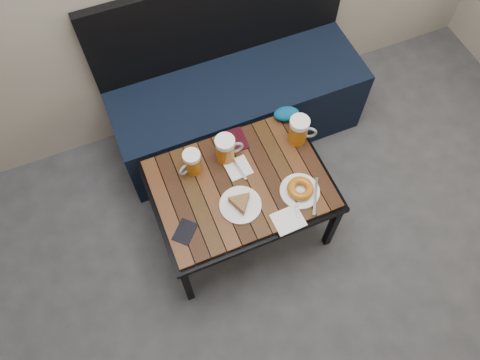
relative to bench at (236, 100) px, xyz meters
name	(u,v)px	position (x,y,z in m)	size (l,w,h in m)	color
room_shell	(367,152)	(-0.28, -1.26, 1.48)	(4.00, 4.00, 4.00)	gray
bench	(236,100)	(0.00, 0.00, 0.00)	(1.40, 0.50, 0.95)	black
cafe_table	(240,187)	(-0.23, -0.60, 0.16)	(0.84, 0.62, 0.47)	black
beer_mug_left	(192,162)	(-0.40, -0.45, 0.27)	(0.13, 0.10, 0.13)	#AD5B0D
beer_mug_centre	(226,149)	(-0.23, -0.45, 0.28)	(0.14, 0.09, 0.15)	#AD5B0D
beer_mug_right	(299,130)	(0.13, -0.48, 0.28)	(0.15, 0.12, 0.15)	#AD5B0D
plate_pie	(240,204)	(-0.27, -0.71, 0.22)	(0.19, 0.19, 0.05)	white
plate_bagel	(300,190)	(0.01, -0.75, 0.22)	(0.20, 0.23, 0.05)	white
napkin_left	(238,168)	(-0.21, -0.53, 0.20)	(0.12, 0.15, 0.01)	white
napkin_right	(288,220)	(-0.10, -0.86, 0.20)	(0.14, 0.12, 0.01)	white
passport_navy	(185,232)	(-0.55, -0.74, 0.20)	(0.08, 0.11, 0.01)	black
passport_burgundy	(236,140)	(-0.15, -0.37, 0.20)	(0.10, 0.13, 0.01)	black
knit_pouch	(287,114)	(0.13, -0.34, 0.23)	(0.13, 0.09, 0.06)	navy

